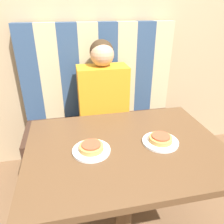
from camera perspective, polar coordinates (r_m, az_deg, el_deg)
wall_back at (r=1.92m, az=-4.45°, el=23.95°), size 7.00×0.05×2.60m
booth_seat at (r=1.97m, az=-2.13°, el=-8.85°), size 1.27×0.51×0.48m
booth_backrest at (r=1.89m, az=-3.57°, el=10.70°), size 1.27×0.09×0.77m
dining_table at (r=1.19m, az=3.55°, el=-12.27°), size 1.01×0.75×0.72m
person at (r=1.72m, az=-2.44°, el=6.57°), size 0.39×0.21×0.67m
plate_left at (r=1.09m, az=-5.39°, el=-9.96°), size 0.19×0.19×0.01m
plate_right at (r=1.18m, az=12.51°, el=-7.62°), size 0.19×0.19×0.01m
pizza_left at (r=1.08m, az=-5.44°, el=-9.06°), size 0.12×0.12×0.03m
pizza_right at (r=1.16m, az=12.61°, el=-6.76°), size 0.12×0.12×0.03m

